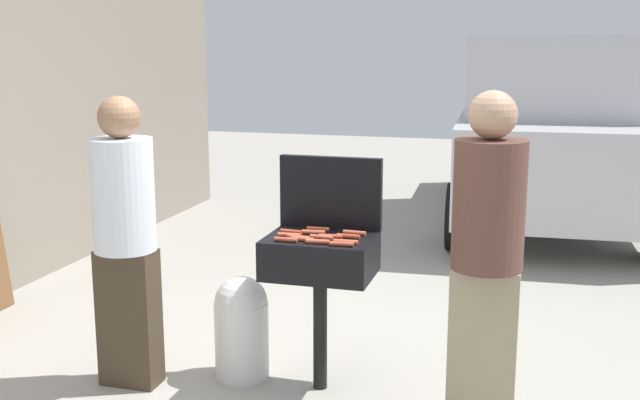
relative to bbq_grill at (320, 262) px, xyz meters
The scene contains 21 objects.
ground_plane 0.77m from the bbq_grill, 140.72° to the right, with size 24.00×24.00×0.00m, color #9E998E.
bbq_grill is the anchor object (origin of this frame).
grill_lid_open 0.41m from the bbq_grill, 90.00° to the left, with size 0.60×0.05×0.42m, color black.
hot_dog_0 0.25m from the bbq_grill, 29.67° to the left, with size 0.03×0.03×0.13m, color #C6593D.
hot_dog_1 0.22m from the bbq_grill, ahead, with size 0.03×0.03×0.13m, color #AD4228.
hot_dog_2 0.26m from the bbq_grill, 32.40° to the right, with size 0.03×0.03×0.13m, color #C6593D.
hot_dog_3 0.20m from the bbq_grill, 137.71° to the right, with size 0.03×0.03×0.13m, color #B74C33.
hot_dog_4 0.17m from the bbq_grill, 137.80° to the left, with size 0.03×0.03×0.13m, color #C6593D.
hot_dog_5 0.26m from the bbq_grill, 134.51° to the right, with size 0.03×0.03×0.13m, color #B74C33.
hot_dog_6 0.17m from the bbq_grill, 16.02° to the right, with size 0.03×0.03×0.13m, color #B74C33.
hot_dog_7 0.23m from the bbq_grill, 162.49° to the right, with size 0.03×0.03×0.13m, color #C6593D.
hot_dog_8 0.16m from the bbq_grill, 65.86° to the right, with size 0.03×0.03×0.13m, color #C6593D.
hot_dog_9 0.21m from the bbq_grill, 110.70° to the left, with size 0.03×0.03×0.13m, color #B74C33.
hot_dog_10 0.23m from the bbq_grill, behind, with size 0.03×0.03×0.13m, color #AD4228.
hot_dog_11 0.21m from the bbq_grill, 79.13° to the right, with size 0.03×0.03×0.13m, color #C6593D.
hot_dog_12 0.20m from the bbq_grill, 118.66° to the right, with size 0.03×0.03×0.13m, color #C6593D.
hot_dog_13 0.28m from the bbq_grill, 44.36° to the right, with size 0.03×0.03×0.13m, color #B74C33.
propane_tank 0.65m from the bbq_grill, behind, with size 0.32×0.32×0.62m.
person_left 1.11m from the bbq_grill, 167.42° to the right, with size 0.35×0.35×1.67m.
person_right 0.95m from the bbq_grill, ahead, with size 0.36×0.36×1.73m.
parked_minivan 5.00m from the bbq_grill, 75.45° to the left, with size 2.22×4.50×2.02m.
Camera 1 is at (1.27, -3.94, 1.96)m, focal length 43.79 mm.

